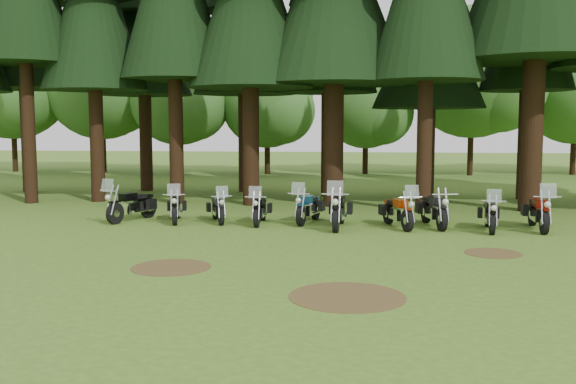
% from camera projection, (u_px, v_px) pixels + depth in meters
% --- Properties ---
extents(ground, '(120.00, 120.00, 0.00)m').
position_uv_depth(ground, '(312.00, 253.00, 16.01)').
color(ground, '#426821').
rests_on(ground, ground).
extents(pine_back_4, '(4.94, 4.94, 13.78)m').
position_uv_depth(pine_back_4, '(430.00, 7.00, 27.75)').
color(pine_back_4, black).
rests_on(pine_back_4, ground).
extents(decid_0, '(8.00, 7.78, 10.00)m').
position_uv_depth(decid_0, '(15.00, 84.00, 42.96)').
color(decid_0, black).
rests_on(decid_0, ground).
extents(decid_1, '(7.91, 7.69, 9.88)m').
position_uv_depth(decid_1, '(105.00, 85.00, 42.74)').
color(decid_1, black).
rests_on(decid_1, ground).
extents(decid_2, '(6.72, 6.53, 8.40)m').
position_uv_depth(decid_2, '(182.00, 97.00, 41.20)').
color(decid_2, black).
rests_on(decid_2, ground).
extents(decid_3, '(6.12, 5.95, 7.65)m').
position_uv_depth(decid_3, '(271.00, 104.00, 40.91)').
color(decid_3, black).
rests_on(decid_3, ground).
extents(decid_4, '(5.93, 5.76, 7.41)m').
position_uv_depth(decid_4, '(370.00, 106.00, 41.36)').
color(decid_4, black).
rests_on(decid_4, ground).
extents(decid_5, '(8.45, 8.21, 10.56)m').
position_uv_depth(decid_5, '(479.00, 76.00, 39.77)').
color(decid_5, black).
rests_on(decid_5, ground).
extents(dirt_patch_0, '(1.80, 1.80, 0.01)m').
position_uv_depth(dirt_patch_0, '(171.00, 267.00, 14.39)').
color(dirt_patch_0, '#4C3D1E').
rests_on(dirt_patch_0, ground).
extents(dirt_patch_1, '(1.40, 1.40, 0.01)m').
position_uv_depth(dirt_patch_1, '(493.00, 253.00, 15.97)').
color(dirt_patch_1, '#4C3D1E').
rests_on(dirt_patch_1, ground).
extents(dirt_patch_2, '(2.20, 2.20, 0.01)m').
position_uv_depth(dirt_patch_2, '(347.00, 297.00, 11.94)').
color(dirt_patch_2, '#4C3D1E').
rests_on(dirt_patch_2, ground).
extents(motorcycle_0, '(1.12, 2.32, 1.50)m').
position_uv_depth(motorcycle_0, '(132.00, 206.00, 21.33)').
color(motorcycle_0, black).
rests_on(motorcycle_0, ground).
extents(motorcycle_1, '(0.77, 2.16, 1.36)m').
position_uv_depth(motorcycle_1, '(176.00, 208.00, 21.11)').
color(motorcycle_1, black).
rests_on(motorcycle_1, ground).
extents(motorcycle_2, '(0.97, 2.00, 1.29)m').
position_uv_depth(motorcycle_2, '(218.00, 209.00, 21.05)').
color(motorcycle_2, black).
rests_on(motorcycle_2, ground).
extents(motorcycle_3, '(0.39, 2.10, 1.33)m').
position_uv_depth(motorcycle_3, '(260.00, 210.00, 20.67)').
color(motorcycle_3, black).
rests_on(motorcycle_3, ground).
extents(motorcycle_4, '(0.77, 2.25, 1.42)m').
position_uv_depth(motorcycle_4, '(308.00, 208.00, 20.96)').
color(motorcycle_4, black).
rests_on(motorcycle_4, ground).
extents(motorcycle_5, '(0.51, 2.52, 1.58)m').
position_uv_depth(motorcycle_5, '(339.00, 211.00, 19.86)').
color(motorcycle_5, black).
rests_on(motorcycle_5, ground).
extents(motorcycle_6, '(1.01, 2.24, 1.44)m').
position_uv_depth(motorcycle_6, '(398.00, 212.00, 19.92)').
color(motorcycle_6, black).
rests_on(motorcycle_6, ground).
extents(motorcycle_7, '(0.60, 2.39, 0.98)m').
position_uv_depth(motorcycle_7, '(434.00, 211.00, 20.10)').
color(motorcycle_7, black).
rests_on(motorcycle_7, ground).
extents(motorcycle_8, '(0.51, 2.18, 1.37)m').
position_uv_depth(motorcycle_8, '(490.00, 216.00, 19.35)').
color(motorcycle_8, black).
rests_on(motorcycle_8, ground).
extents(motorcycle_9, '(0.48, 2.43, 1.53)m').
position_uv_depth(motorcycle_9, '(538.00, 213.00, 19.51)').
color(motorcycle_9, black).
rests_on(motorcycle_9, ground).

